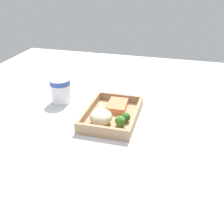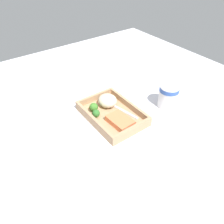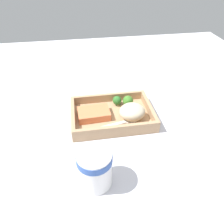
% 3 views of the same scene
% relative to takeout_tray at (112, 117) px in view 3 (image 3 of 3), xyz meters
% --- Properties ---
extents(ground_plane, '(1.60, 1.60, 0.02)m').
position_rel_takeout_tray_xyz_m(ground_plane, '(0.00, 0.00, -0.02)').
color(ground_plane, silver).
extents(takeout_tray, '(0.27, 0.19, 0.01)m').
position_rel_takeout_tray_xyz_m(takeout_tray, '(0.00, 0.00, 0.00)').
color(takeout_tray, tan).
rests_on(takeout_tray, ground_plane).
extents(tray_rim, '(0.27, 0.19, 0.03)m').
position_rel_takeout_tray_xyz_m(tray_rim, '(0.00, 0.00, 0.02)').
color(tray_rim, tan).
rests_on(tray_rim, takeout_tray).
extents(salmon_fillet, '(0.11, 0.08, 0.02)m').
position_rel_takeout_tray_xyz_m(salmon_fillet, '(-0.06, 0.01, 0.02)').
color(salmon_fillet, '#F17C4C').
rests_on(salmon_fillet, takeout_tray).
extents(mashed_potatoes, '(0.08, 0.08, 0.05)m').
position_rel_takeout_tray_xyz_m(mashed_potatoes, '(0.06, -0.02, 0.03)').
color(mashed_potatoes, beige).
rests_on(mashed_potatoes, takeout_tray).
extents(broccoli_floret_1, '(0.03, 0.03, 0.03)m').
position_rel_takeout_tray_xyz_m(broccoli_floret_1, '(0.03, 0.06, 0.02)').
color(broccoli_floret_1, '#7F975A').
rests_on(broccoli_floret_1, takeout_tray).
extents(broccoli_floret_2, '(0.04, 0.04, 0.04)m').
position_rel_takeout_tray_xyz_m(broccoli_floret_2, '(0.06, 0.05, 0.03)').
color(broccoli_floret_2, '#86A262').
rests_on(broccoli_floret_2, takeout_tray).
extents(fork, '(0.16, 0.05, 0.00)m').
position_rel_takeout_tray_xyz_m(fork, '(0.01, -0.05, 0.01)').
color(fork, silver).
rests_on(fork, takeout_tray).
extents(paper_cup, '(0.08, 0.08, 0.10)m').
position_rel_takeout_tray_xyz_m(paper_cup, '(-0.08, -0.24, 0.05)').
color(paper_cup, white).
rests_on(paper_cup, ground_plane).
extents(receipt_slip, '(0.10, 0.13, 0.00)m').
position_rel_takeout_tray_xyz_m(receipt_slip, '(-0.27, 0.08, -0.00)').
color(receipt_slip, white).
rests_on(receipt_slip, ground_plane).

